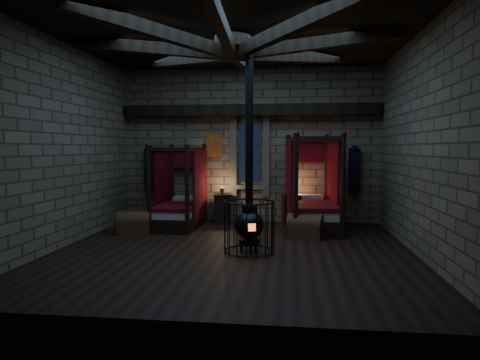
# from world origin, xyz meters

# --- Properties ---
(room) EXTENTS (7.02, 7.02, 4.29)m
(room) POSITION_xyz_m (-0.00, 0.09, 3.74)
(room) COLOR black
(room) RESTS_ON ground
(bed_left) EXTENTS (1.07, 1.98, 2.05)m
(bed_left) POSITION_xyz_m (-1.71, 2.42, 0.51)
(bed_left) COLOR black
(bed_left) RESTS_ON ground
(bed_right) EXTENTS (1.35, 2.28, 2.29)m
(bed_right) POSITION_xyz_m (1.65, 2.44, 0.57)
(bed_right) COLOR black
(bed_right) RESTS_ON ground
(trunk_left) EXTENTS (0.82, 0.60, 0.55)m
(trunk_left) POSITION_xyz_m (-2.55, 1.41, 0.24)
(trunk_left) COLOR #57331B
(trunk_left) RESTS_ON ground
(trunk_right) EXTENTS (0.87, 0.69, 0.56)m
(trunk_right) POSITION_xyz_m (1.46, 1.35, 0.25)
(trunk_right) COLOR #57331B
(trunk_right) RESTS_ON ground
(nightstand_left) EXTENTS (0.57, 0.56, 0.97)m
(nightstand_left) POSITION_xyz_m (-0.70, 3.05, 0.41)
(nightstand_left) COLOR black
(nightstand_left) RESTS_ON ground
(nightstand_right) EXTENTS (0.56, 0.54, 0.85)m
(nightstand_right) POSITION_xyz_m (1.15, 3.09, 0.40)
(nightstand_right) COLOR black
(nightstand_right) RESTS_ON ground
(stove) EXTENTS (0.99, 0.99, 4.05)m
(stove) POSITION_xyz_m (0.33, -0.14, 0.61)
(stove) COLOR black
(stove) RESTS_ON ground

